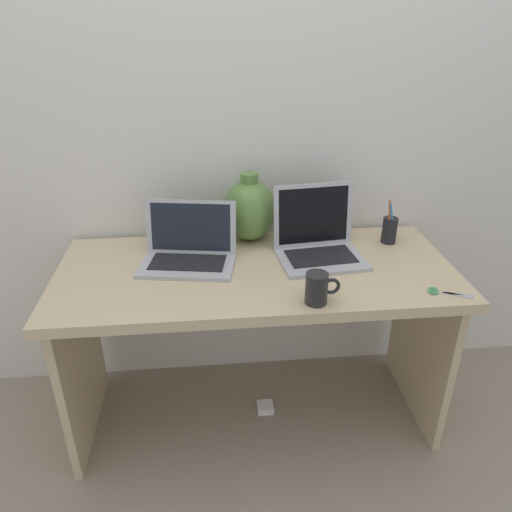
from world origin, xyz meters
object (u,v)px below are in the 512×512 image
object	(u,v)px
coffee_mug	(317,288)
scissors	(442,292)
laptop_right	(317,238)
green_vase	(250,210)
power_brick	(265,407)
laptop_left	(189,247)
pen_cup	(389,230)

from	to	relation	value
coffee_mug	scissors	world-z (taller)	coffee_mug
laptop_right	green_vase	size ratio (longest dim) A/B	1.21
green_vase	power_brick	world-z (taller)	green_vase
laptop_left	pen_cup	xyz separation A→B (m)	(0.82, 0.09, -0.00)
laptop_right	pen_cup	world-z (taller)	laptop_right
laptop_left	pen_cup	size ratio (longest dim) A/B	2.04
laptop_right	coffee_mug	distance (m)	0.36
laptop_right	power_brick	distance (m)	0.82
green_vase	power_brick	distance (m)	0.88
scissors	power_brick	distance (m)	0.95
power_brick	scissors	bearing A→B (deg)	-24.24
scissors	power_brick	world-z (taller)	scissors
laptop_left	power_brick	distance (m)	0.83
laptop_left	green_vase	size ratio (longest dim) A/B	1.34
coffee_mug	scissors	xyz separation A→B (m)	(0.44, 0.02, -0.05)
laptop_right	coffee_mug	size ratio (longest dim) A/B	2.98
pen_cup	laptop_left	bearing A→B (deg)	-173.79
laptop_left	green_vase	world-z (taller)	green_vase
coffee_mug	power_brick	bearing A→B (deg)	115.93
scissors	green_vase	bearing A→B (deg)	140.38
laptop_left	green_vase	bearing A→B (deg)	36.51
pen_cup	scissors	xyz separation A→B (m)	(0.05, -0.41, -0.05)
laptop_left	green_vase	xyz separation A→B (m)	(0.25, 0.18, 0.07)
laptop_right	coffee_mug	world-z (taller)	laptop_right
laptop_right	power_brick	size ratio (longest dim) A/B	4.94
laptop_left	coffee_mug	xyz separation A→B (m)	(0.42, -0.34, -0.00)
green_vase	pen_cup	size ratio (longest dim) A/B	1.53
laptop_left	power_brick	bearing A→B (deg)	-13.23
laptop_left	scissors	world-z (taller)	laptop_left
laptop_right	pen_cup	size ratio (longest dim) A/B	1.85
laptop_left	scissors	distance (m)	0.92
coffee_mug	power_brick	distance (m)	0.83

